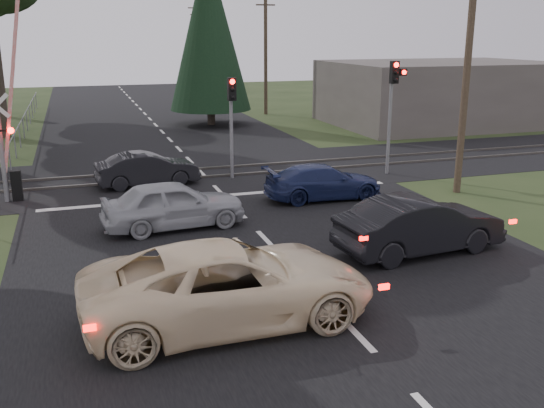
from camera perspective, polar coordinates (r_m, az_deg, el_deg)
name	(u,v)px	position (r m, az deg, el deg)	size (l,w,h in m)	color
ground	(303,278)	(14.96, 2.89, -6.97)	(120.00, 120.00, 0.00)	#243417
road	(213,184)	(24.10, -5.59, 1.85)	(14.00, 100.00, 0.01)	black
rail_corridor	(203,174)	(26.01, -6.56, 2.85)	(120.00, 8.00, 0.01)	black
stop_line	(224,195)	(22.40, -4.58, 0.81)	(13.00, 0.35, 0.00)	silver
rail_near	(206,177)	(25.23, -6.19, 2.57)	(120.00, 0.12, 0.10)	#59544C
rail_far	(199,169)	(26.76, -6.91, 3.31)	(120.00, 0.12, 0.10)	#59544C
crossing_signal	(8,144)	(23.07, -23.60, 5.18)	(1.62, 0.38, 6.96)	slate
traffic_signal_right	(393,95)	(25.73, 11.36, 9.98)	(0.68, 0.48, 4.70)	slate
traffic_signal_center	(232,111)	(24.47, -3.81, 8.77)	(0.32, 0.48, 4.10)	slate
utility_pole_near	(467,64)	(23.21, 17.92, 12.44)	(1.80, 0.26, 9.00)	#4C3D2D
utility_pole_mid	(266,48)	(44.94, -0.60, 14.44)	(1.80, 0.26, 9.00)	#4C3D2D
utility_pole_far	(197,43)	(69.20, -7.04, 14.80)	(1.80, 0.26, 9.00)	#4C3D2D
conifer_tree	(209,30)	(39.78, -5.97, 16.01)	(5.20, 5.20, 11.00)	#473D33
fence_left	(23,143)	(35.94, -22.39, 5.35)	(0.10, 36.00, 1.20)	slate
building_right	(440,93)	(41.93, 15.53, 10.05)	(14.00, 10.00, 4.00)	#59514C
cream_coupe	(229,284)	(12.52, -4.04, -7.51)	(2.77, 6.01, 1.67)	beige
dark_hatchback	(420,225)	(16.87, 13.74, -1.96)	(1.63, 4.68, 1.54)	black
silver_car	(173,204)	(18.73, -9.26, -0.04)	(1.74, 4.33, 1.48)	#A1A4A8
blue_sedan	(323,182)	(21.87, 4.85, 2.08)	(1.74, 4.27, 1.24)	#19224B
dark_car_far	(147,169)	(24.20, -11.64, 3.22)	(1.38, 3.95, 1.30)	black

